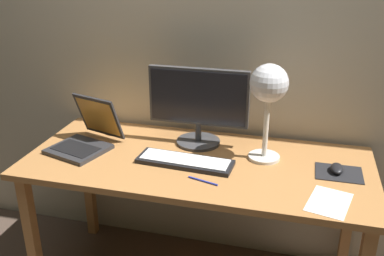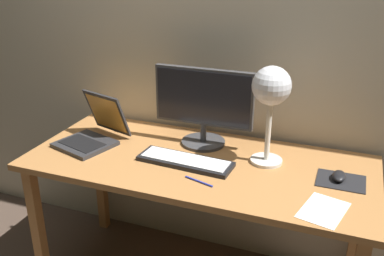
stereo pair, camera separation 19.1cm
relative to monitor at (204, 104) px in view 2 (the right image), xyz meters
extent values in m
cube|color=#B2A893|center=(0.04, 0.22, 0.35)|extent=(4.80, 0.06, 2.60)
cube|color=#A8703D|center=(0.04, -0.18, -0.23)|extent=(1.60, 0.70, 0.03)
cube|color=#A8703D|center=(-0.70, -0.47, -0.60)|extent=(0.05, 0.05, 0.71)
cube|color=#A8703D|center=(-0.70, 0.11, -0.60)|extent=(0.05, 0.05, 0.71)
cube|color=#A8703D|center=(0.78, 0.11, -0.60)|extent=(0.05, 0.05, 0.71)
cylinder|color=#38383A|center=(0.00, 0.00, -0.20)|extent=(0.22, 0.22, 0.01)
cylinder|color=#38383A|center=(0.00, 0.00, -0.15)|extent=(0.03, 0.03, 0.09)
cube|color=#38383A|center=(0.00, 0.00, 0.03)|extent=(0.49, 0.03, 0.28)
cube|color=black|center=(0.00, -0.02, 0.03)|extent=(0.47, 0.00, 0.26)
cube|color=black|center=(0.00, -0.23, -0.20)|extent=(0.45, 0.17, 0.02)
cube|color=silver|center=(0.00, -0.23, -0.19)|extent=(0.41, 0.14, 0.01)
cube|color=#28282B|center=(-0.54, -0.24, -0.20)|extent=(0.31, 0.30, 0.02)
cube|color=black|center=(-0.54, -0.25, -0.19)|extent=(0.24, 0.19, 0.00)
cube|color=#28282B|center=(-0.49, -0.09, -0.08)|extent=(0.27, 0.16, 0.22)
cube|color=gold|center=(-0.49, -0.09, -0.08)|extent=(0.24, 0.14, 0.19)
cylinder|color=beige|center=(0.34, -0.09, -0.20)|extent=(0.15, 0.15, 0.01)
cylinder|color=silver|center=(0.34, -0.09, -0.04)|extent=(0.02, 0.02, 0.32)
sphere|color=silver|center=(0.34, -0.09, 0.15)|extent=(0.17, 0.17, 0.17)
sphere|color=#FFEAB2|center=(0.34, -0.10, 0.11)|extent=(0.06, 0.06, 0.06)
cube|color=black|center=(0.67, -0.15, -0.21)|extent=(0.20, 0.16, 0.00)
ellipsoid|color=black|center=(0.66, -0.15, -0.19)|extent=(0.06, 0.10, 0.03)
cube|color=white|center=(0.62, -0.41, -0.21)|extent=(0.19, 0.24, 0.00)
cylinder|color=#2633A5|center=(0.11, -0.37, -0.21)|extent=(0.14, 0.05, 0.01)
camera|label=1|loc=(0.47, -1.94, 0.70)|focal=40.72mm
camera|label=2|loc=(0.65, -1.88, 0.70)|focal=40.72mm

